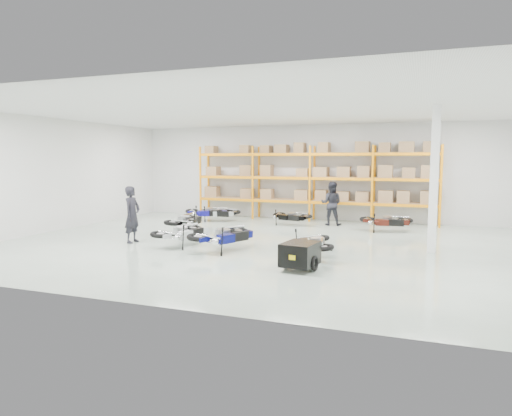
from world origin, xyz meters
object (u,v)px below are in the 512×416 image
at_px(person_left, 132,215).
at_px(person_back, 331,203).
at_px(moto_blue_centre, 224,232).
at_px(moto_touring_right, 314,239).
at_px(moto_back_b, 218,210).
at_px(moto_back_c, 290,214).
at_px(moto_back_d, 386,218).
at_px(moto_silver_left, 182,229).
at_px(moto_black_far_left, 186,218).
at_px(trailer, 300,254).
at_px(moto_back_a, 208,209).

relative_size(person_left, person_back, 1.03).
distance_m(moto_blue_centre, moto_touring_right, 2.87).
xyz_separation_m(moto_back_b, moto_back_c, (3.47, -0.05, -0.03)).
bearing_deg(moto_blue_centre, moto_back_d, -102.92).
bearing_deg(person_back, moto_back_b, 5.69).
relative_size(moto_silver_left, person_back, 0.99).
bearing_deg(moto_silver_left, moto_back_b, -63.07).
distance_m(moto_back_b, moto_back_d, 7.57).
height_order(moto_black_far_left, moto_back_c, moto_black_far_left).
height_order(trailer, moto_back_b, moto_back_b).
relative_size(trailer, person_back, 0.91).
height_order(moto_silver_left, trailer, moto_silver_left).
bearing_deg(moto_back_a, moto_blue_centre, -173.19).
relative_size(moto_back_b, person_back, 0.90).
relative_size(moto_black_far_left, trailer, 1.10).
distance_m(moto_touring_right, moto_back_a, 8.77).
relative_size(moto_silver_left, person_left, 0.96).
xyz_separation_m(moto_back_b, person_back, (5.14, 0.62, 0.43)).
xyz_separation_m(moto_blue_centre, moto_black_far_left, (-2.89, 2.83, -0.03)).
relative_size(moto_back_a, moto_back_b, 1.06).
bearing_deg(moto_silver_left, person_left, 13.65).
height_order(moto_blue_centre, person_back, person_back).
relative_size(moto_back_a, person_left, 0.93).
distance_m(trailer, person_back, 8.44).
height_order(moto_touring_right, moto_back_d, moto_touring_right).
xyz_separation_m(trailer, moto_back_a, (-6.39, 7.61, 0.14)).
distance_m(moto_blue_centre, moto_back_d, 7.31).
relative_size(moto_silver_left, moto_back_a, 1.04).
distance_m(trailer, moto_back_d, 7.52).
bearing_deg(moto_blue_centre, person_back, -81.95).
height_order(moto_back_b, person_back, person_back).
distance_m(moto_back_d, person_left, 9.79).
height_order(moto_touring_right, person_left, person_left).
height_order(moto_blue_centre, moto_touring_right, moto_blue_centre).
xyz_separation_m(moto_back_b, moto_back_d, (7.56, -0.43, 0.02)).
bearing_deg(moto_touring_right, moto_back_b, 117.94).
xyz_separation_m(moto_touring_right, trailer, (0.00, -1.60, -0.13)).
bearing_deg(moto_blue_centre, moto_silver_left, 15.60).
bearing_deg(moto_back_c, moto_back_d, -80.32).
bearing_deg(person_back, moto_back_d, 155.36).
bearing_deg(moto_back_b, moto_black_far_left, -179.05).
xyz_separation_m(moto_silver_left, moto_back_b, (-1.42, 5.91, -0.05)).
distance_m(moto_silver_left, moto_black_far_left, 2.85).
relative_size(moto_touring_right, trailer, 1.03).
bearing_deg(moto_touring_right, moto_silver_left, 160.80).
height_order(moto_back_a, person_back, person_back).
bearing_deg(moto_back_b, trailer, -144.51).
relative_size(moto_back_a, moto_back_d, 1.02).
distance_m(moto_back_b, person_back, 5.20).
distance_m(moto_silver_left, moto_touring_right, 4.52).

